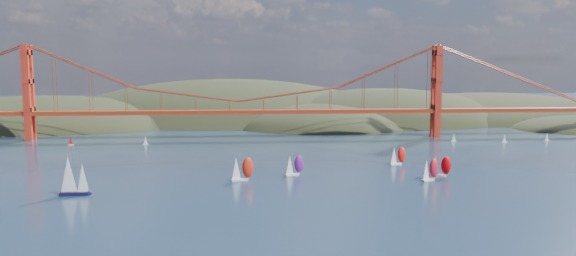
# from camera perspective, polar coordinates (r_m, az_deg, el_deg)

# --- Properties ---
(ground) EXTENTS (1200.00, 1200.00, 0.00)m
(ground) POSITION_cam_1_polar(r_m,az_deg,el_deg) (159.39, -5.65, -10.05)
(ground) COLOR black
(ground) RESTS_ON ground
(headlands) EXTENTS (725.00, 225.00, 96.00)m
(headlands) POSITION_cam_1_polar(r_m,az_deg,el_deg) (436.66, 1.01, -0.79)
(headlands) COLOR black
(headlands) RESTS_ON ground
(bridge) EXTENTS (552.00, 12.00, 55.00)m
(bridge) POSITION_cam_1_polar(r_m,az_deg,el_deg) (332.74, -5.40, 4.48)
(bridge) COLOR maroon
(bridge) RESTS_ON ground
(sloop_navy) EXTENTS (9.83, 5.68, 15.14)m
(sloop_navy) POSITION_cam_1_polar(r_m,az_deg,el_deg) (207.06, -21.03, -4.60)
(sloop_navy) COLOR black
(sloop_navy) RESTS_ON ground
(racer_0) EXTENTS (9.08, 5.34, 10.18)m
(racer_0) POSITION_cam_1_polar(r_m,az_deg,el_deg) (217.50, -4.72, -4.12)
(racer_0) COLOR silver
(racer_0) RESTS_ON ground
(racer_1) EXTENTS (8.24, 6.47, 9.36)m
(racer_1) POSITION_cam_1_polar(r_m,az_deg,el_deg) (223.99, 14.21, -4.08)
(racer_1) COLOR white
(racer_1) RESTS_ON ground
(racer_2) EXTENTS (8.13, 5.79, 9.13)m
(racer_2) POSITION_cam_1_polar(r_m,az_deg,el_deg) (233.41, 15.23, -3.70)
(racer_2) COLOR white
(racer_2) RESTS_ON ground
(racer_3) EXTENTS (7.97, 5.02, 8.91)m
(racer_3) POSITION_cam_1_polar(r_m,az_deg,el_deg) (254.25, 11.07, -2.74)
(racer_3) COLOR white
(racer_3) RESTS_ON ground
(racer_rwb) EXTENTS (8.09, 5.18, 9.04)m
(racer_rwb) POSITION_cam_1_polar(r_m,az_deg,el_deg) (227.00, 0.62, -3.76)
(racer_rwb) COLOR white
(racer_rwb) RESTS_ON ground
(distant_boat_2) EXTENTS (3.00, 2.00, 4.70)m
(distant_boat_2) POSITION_cam_1_polar(r_m,az_deg,el_deg) (328.47, -21.21, -1.22)
(distant_boat_2) COLOR silver
(distant_boat_2) RESTS_ON ground
(distant_boat_3) EXTENTS (3.00, 2.00, 4.70)m
(distant_boat_3) POSITION_cam_1_polar(r_m,az_deg,el_deg) (318.34, -14.27, -1.21)
(distant_boat_3) COLOR silver
(distant_boat_3) RESTS_ON ground
(distant_boat_4) EXTENTS (3.00, 2.00, 4.70)m
(distant_boat_4) POSITION_cam_1_polar(r_m,az_deg,el_deg) (333.29, 16.50, -0.92)
(distant_boat_4) COLOR silver
(distant_boat_4) RESTS_ON ground
(distant_boat_5) EXTENTS (3.00, 2.00, 4.70)m
(distant_boat_5) POSITION_cam_1_polar(r_m,az_deg,el_deg) (338.07, 21.13, -1.00)
(distant_boat_5) COLOR silver
(distant_boat_5) RESTS_ON ground
(distant_boat_6) EXTENTS (3.00, 2.00, 4.70)m
(distant_boat_6) POSITION_cam_1_polar(r_m,az_deg,el_deg) (354.57, 24.81, -0.82)
(distant_boat_6) COLOR silver
(distant_boat_6) RESTS_ON ground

